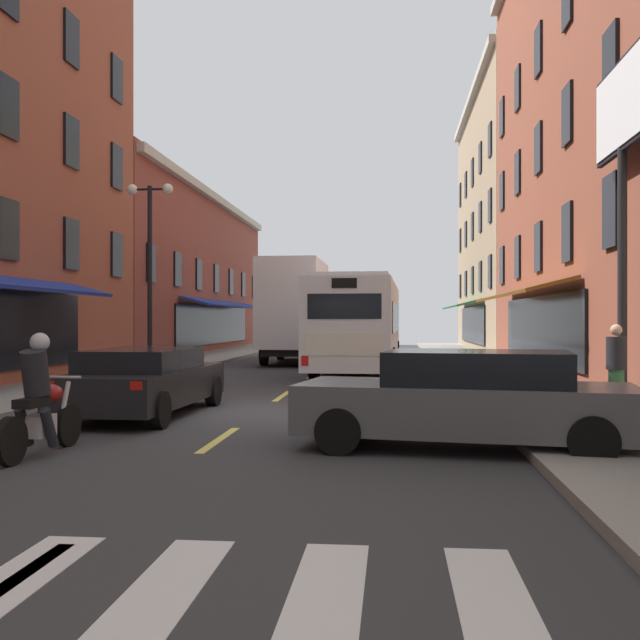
% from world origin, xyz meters
% --- Properties ---
extents(ground_plane, '(34.80, 80.00, 0.10)m').
position_xyz_m(ground_plane, '(0.00, 0.00, -0.05)').
color(ground_plane, '#333335').
extents(lane_centre_dashes, '(0.14, 73.90, 0.01)m').
position_xyz_m(lane_centre_dashes, '(0.00, -0.25, 0.00)').
color(lane_centre_dashes, '#DBCC4C').
rests_on(lane_centre_dashes, ground).
extents(sidewalk_right, '(3.00, 80.00, 0.14)m').
position_xyz_m(sidewalk_right, '(5.90, 0.00, 0.07)').
color(sidewalk_right, gray).
rests_on(sidewalk_right, ground).
extents(billboard_sign, '(0.40, 3.19, 6.71)m').
position_xyz_m(billboard_sign, '(7.05, 0.15, 5.31)').
color(billboard_sign, black).
rests_on(billboard_sign, sidewalk_right).
extents(transit_bus, '(2.88, 11.26, 3.21)m').
position_xyz_m(transit_bus, '(1.47, 11.36, 1.68)').
color(transit_bus, silver).
rests_on(transit_bus, ground).
extents(box_truck, '(2.50, 7.60, 4.25)m').
position_xyz_m(box_truck, '(-1.42, 16.47, 2.17)').
color(box_truck, '#B21E19').
rests_on(box_truck, ground).
extents(sedan_near, '(2.07, 4.82, 1.28)m').
position_xyz_m(sedan_near, '(-2.09, -0.85, 0.67)').
color(sedan_near, black).
rests_on(sedan_near, ground).
extents(sedan_mid, '(2.08, 4.48, 1.39)m').
position_xyz_m(sedan_mid, '(-1.61, 25.67, 0.71)').
color(sedan_mid, black).
rests_on(sedan_mid, ground).
extents(sedan_far, '(4.88, 2.54, 1.39)m').
position_xyz_m(sedan_far, '(3.70, -3.99, 0.71)').
color(sedan_far, '#515154').
rests_on(sedan_far, ground).
extents(motorcycle_rider, '(0.62, 2.07, 1.66)m').
position_xyz_m(motorcycle_rider, '(-2.09, -5.07, 0.71)').
color(motorcycle_rider, black).
rests_on(motorcycle_rider, ground).
extents(pedestrian_mid, '(0.36, 0.36, 1.61)m').
position_xyz_m(pedestrian_mid, '(6.74, -0.53, 0.96)').
color(pedestrian_mid, '#33663F').
rests_on(pedestrian_mid, sidewalk_right).
extents(street_lamp_twin, '(1.42, 0.32, 5.80)m').
position_xyz_m(street_lamp_twin, '(-4.66, 7.10, 3.34)').
color(street_lamp_twin, black).
rests_on(street_lamp_twin, sidewalk_left).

